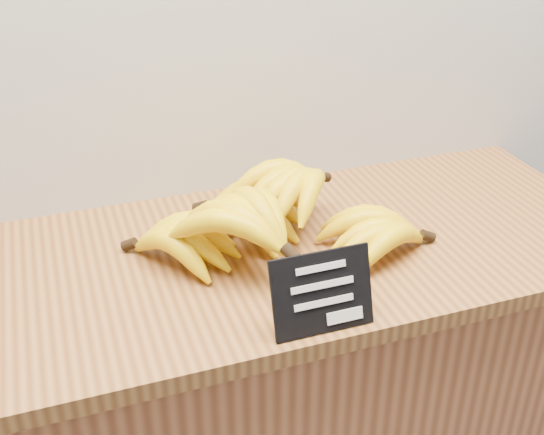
# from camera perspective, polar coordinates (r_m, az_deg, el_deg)

# --- Properties ---
(counter_top) EXTENTS (1.33, 0.54, 0.03)m
(counter_top) POSITION_cam_1_polar(r_m,az_deg,el_deg) (1.21, -0.78, -3.23)
(counter_top) COLOR #95602E
(counter_top) RESTS_ON counter
(chalkboard_sign) EXTENTS (0.15, 0.04, 0.12)m
(chalkboard_sign) POSITION_cam_1_polar(r_m,az_deg,el_deg) (0.99, 4.23, -6.30)
(chalkboard_sign) COLOR black
(chalkboard_sign) RESTS_ON counter_top
(banana_pile) EXTENTS (0.52, 0.41, 0.13)m
(banana_pile) POSITION_cam_1_polar(r_m,az_deg,el_deg) (1.18, -0.36, 0.00)
(banana_pile) COLOR yellow
(banana_pile) RESTS_ON counter_top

